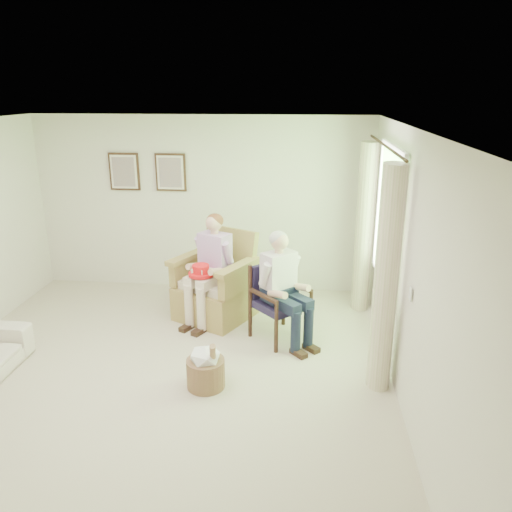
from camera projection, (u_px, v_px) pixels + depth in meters
name	position (u px, v px, depth m)	size (l,w,h in m)	color
floor	(155.00, 383.00, 5.25)	(5.50, 5.50, 0.00)	beige
back_wall	(203.00, 205.00, 7.43)	(5.00, 0.04, 2.60)	silver
right_wall	(409.00, 275.00, 4.60)	(0.04, 5.50, 2.60)	silver
ceiling	(136.00, 129.00, 4.42)	(5.00, 5.50, 0.02)	white
window	(388.00, 215.00, 5.65)	(0.13, 2.50, 1.63)	#2D6B23
curtain_left	(386.00, 281.00, 4.87)	(0.34, 0.34, 2.30)	beige
curtain_right	(364.00, 229.00, 6.72)	(0.34, 0.34, 2.30)	beige
framed_print_left	(124.00, 172.00, 7.35)	(0.45, 0.05, 0.55)	#382114
framed_print_right	(171.00, 172.00, 7.28)	(0.45, 0.05, 0.55)	#382114
wicker_armchair	(215.00, 290.00, 6.70)	(0.91, 0.90, 1.16)	tan
wood_armchair	(281.00, 298.00, 6.13)	(0.59, 0.56, 0.91)	black
person_wicker	(212.00, 261.00, 6.40)	(0.40, 0.62, 1.41)	beige
person_dark	(280.00, 281.00, 5.90)	(0.40, 0.63, 1.34)	#171E33
red_hat	(201.00, 271.00, 6.28)	(0.31, 0.31, 0.14)	red
hatbox	(206.00, 367.00, 5.11)	(0.46, 0.46, 0.58)	#AD7A5E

